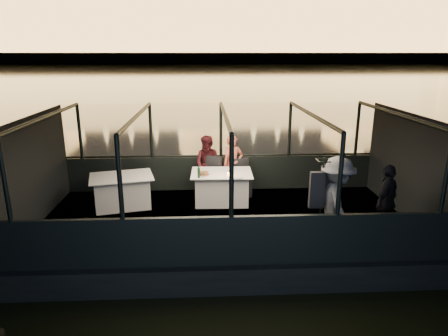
{
  "coord_description": "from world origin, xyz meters",
  "views": [
    {
      "loc": [
        -0.43,
        -8.17,
        4.04
      ],
      "look_at": [
        0.0,
        0.4,
        1.55
      ],
      "focal_mm": 32.0,
      "sensor_mm": 36.0,
      "label": 1
    }
  ],
  "objects_px": {
    "wine_bottle": "(199,172)",
    "coat_stand": "(321,202)",
    "chair_port_left": "(213,179)",
    "dining_table_central": "(222,187)",
    "dining_table_aft": "(122,191)",
    "person_woman_coral": "(233,165)",
    "passenger_dark": "(387,197)",
    "chair_port_right": "(241,179)",
    "person_man_maroon": "(208,165)",
    "passenger_stripe": "(336,205)"
  },
  "relations": [
    {
      "from": "person_man_maroon",
      "to": "wine_bottle",
      "type": "distance_m",
      "value": 1.15
    },
    {
      "from": "chair_port_right",
      "to": "person_woman_coral",
      "type": "distance_m",
      "value": 0.45
    },
    {
      "from": "dining_table_aft",
      "to": "coat_stand",
      "type": "bearing_deg",
      "value": -28.83
    },
    {
      "from": "chair_port_left",
      "to": "person_woman_coral",
      "type": "height_order",
      "value": "person_woman_coral"
    },
    {
      "from": "chair_port_left",
      "to": "chair_port_right",
      "type": "bearing_deg",
      "value": 20.99
    },
    {
      "from": "passenger_dark",
      "to": "wine_bottle",
      "type": "bearing_deg",
      "value": -70.56
    },
    {
      "from": "chair_port_left",
      "to": "passenger_stripe",
      "type": "distance_m",
      "value": 3.66
    },
    {
      "from": "chair_port_left",
      "to": "dining_table_aft",
      "type": "bearing_deg",
      "value": -143.58
    },
    {
      "from": "chair_port_left",
      "to": "dining_table_central",
      "type": "bearing_deg",
      "value": -45.68
    },
    {
      "from": "dining_table_aft",
      "to": "coat_stand",
      "type": "xyz_separation_m",
      "value": [
        4.09,
        -2.25,
        0.51
      ]
    },
    {
      "from": "dining_table_aft",
      "to": "person_woman_coral",
      "type": "height_order",
      "value": "person_woman_coral"
    },
    {
      "from": "person_man_maroon",
      "to": "person_woman_coral",
      "type": "bearing_deg",
      "value": 20.21
    },
    {
      "from": "coat_stand",
      "to": "passenger_stripe",
      "type": "bearing_deg",
      "value": -12.25
    },
    {
      "from": "passenger_dark",
      "to": "wine_bottle",
      "type": "distance_m",
      "value": 4.02
    },
    {
      "from": "coat_stand",
      "to": "passenger_dark",
      "type": "xyz_separation_m",
      "value": [
        1.38,
        0.31,
        -0.05
      ]
    },
    {
      "from": "dining_table_aft",
      "to": "passenger_stripe",
      "type": "xyz_separation_m",
      "value": [
        4.35,
        -2.31,
        0.47
      ]
    },
    {
      "from": "person_woman_coral",
      "to": "wine_bottle",
      "type": "relative_size",
      "value": 5.15
    },
    {
      "from": "dining_table_aft",
      "to": "coat_stand",
      "type": "height_order",
      "value": "coat_stand"
    },
    {
      "from": "dining_table_central",
      "to": "chair_port_left",
      "type": "relative_size",
      "value": 1.45
    },
    {
      "from": "coat_stand",
      "to": "passenger_dark",
      "type": "height_order",
      "value": "coat_stand"
    },
    {
      "from": "person_woman_coral",
      "to": "dining_table_central",
      "type": "bearing_deg",
      "value": -133.65
    },
    {
      "from": "dining_table_central",
      "to": "chair_port_right",
      "type": "distance_m",
      "value": 0.69
    },
    {
      "from": "dining_table_aft",
      "to": "chair_port_right",
      "type": "xyz_separation_m",
      "value": [
        2.88,
        0.6,
        0.06
      ]
    },
    {
      "from": "wine_bottle",
      "to": "coat_stand",
      "type": "bearing_deg",
      "value": -41.48
    },
    {
      "from": "dining_table_central",
      "to": "passenger_stripe",
      "type": "bearing_deg",
      "value": -50.93
    },
    {
      "from": "passenger_stripe",
      "to": "passenger_dark",
      "type": "height_order",
      "value": "passenger_stripe"
    },
    {
      "from": "dining_table_central",
      "to": "chair_port_right",
      "type": "bearing_deg",
      "value": 40.97
    },
    {
      "from": "dining_table_central",
      "to": "coat_stand",
      "type": "relative_size",
      "value": 0.84
    },
    {
      "from": "passenger_dark",
      "to": "wine_bottle",
      "type": "height_order",
      "value": "passenger_dark"
    },
    {
      "from": "chair_port_left",
      "to": "passenger_stripe",
      "type": "xyz_separation_m",
      "value": [
        2.19,
        -2.9,
        0.4
      ]
    },
    {
      "from": "person_woman_coral",
      "to": "passenger_dark",
      "type": "xyz_separation_m",
      "value": [
        2.79,
        -2.81,
        0.1
      ]
    },
    {
      "from": "dining_table_aft",
      "to": "person_man_maroon",
      "type": "distance_m",
      "value": 2.26
    },
    {
      "from": "dining_table_central",
      "to": "chair_port_right",
      "type": "xyz_separation_m",
      "value": [
        0.52,
        0.45,
        0.06
      ]
    },
    {
      "from": "passenger_dark",
      "to": "person_man_maroon",
      "type": "bearing_deg",
      "value": -85.06
    },
    {
      "from": "person_woman_coral",
      "to": "passenger_dark",
      "type": "height_order",
      "value": "passenger_dark"
    },
    {
      "from": "chair_port_right",
      "to": "person_woman_coral",
      "type": "bearing_deg",
      "value": 107.51
    },
    {
      "from": "passenger_dark",
      "to": "wine_bottle",
      "type": "xyz_separation_m",
      "value": [
        -3.65,
        1.69,
        0.06
      ]
    },
    {
      "from": "dining_table_central",
      "to": "passenger_stripe",
      "type": "distance_m",
      "value": 3.2
    },
    {
      "from": "coat_stand",
      "to": "passenger_stripe",
      "type": "distance_m",
      "value": 0.28
    },
    {
      "from": "chair_port_right",
      "to": "person_man_maroon",
      "type": "height_order",
      "value": "person_man_maroon"
    },
    {
      "from": "person_woman_coral",
      "to": "wine_bottle",
      "type": "xyz_separation_m",
      "value": [
        -0.86,
        -1.11,
        0.17
      ]
    },
    {
      "from": "coat_stand",
      "to": "person_man_maroon",
      "type": "distance_m",
      "value": 3.73
    },
    {
      "from": "coat_stand",
      "to": "dining_table_aft",
      "type": "bearing_deg",
      "value": 151.17
    },
    {
      "from": "coat_stand",
      "to": "person_woman_coral",
      "type": "bearing_deg",
      "value": 114.23
    },
    {
      "from": "chair_port_right",
      "to": "passenger_dark",
      "type": "relative_size",
      "value": 0.61
    },
    {
      "from": "passenger_stripe",
      "to": "wine_bottle",
      "type": "distance_m",
      "value": 3.27
    },
    {
      "from": "dining_table_aft",
      "to": "passenger_dark",
      "type": "bearing_deg",
      "value": -19.5
    },
    {
      "from": "dining_table_aft",
      "to": "passenger_stripe",
      "type": "bearing_deg",
      "value": -27.93
    },
    {
      "from": "person_man_maroon",
      "to": "chair_port_right",
      "type": "bearing_deg",
      "value": 2.14
    },
    {
      "from": "dining_table_aft",
      "to": "chair_port_right",
      "type": "bearing_deg",
      "value": 11.73
    }
  ]
}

